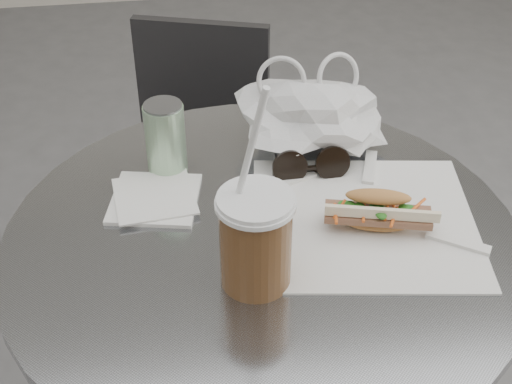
{
  "coord_description": "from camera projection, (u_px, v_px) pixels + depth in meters",
  "views": [
    {
      "loc": [
        -0.13,
        -0.59,
        1.41
      ],
      "look_at": [
        -0.0,
        0.23,
        0.79
      ],
      "focal_mm": 50.0,
      "sensor_mm": 36.0,
      "label": 1
    }
  ],
  "objects": [
    {
      "name": "sunglasses",
      "position": [
        311.0,
        167.0,
        1.14
      ],
      "size": [
        0.13,
        0.03,
        0.06
      ],
      "rotation": [
        0.0,
        0.0,
        0.03
      ],
      "color": "black",
      "rests_on": "cafe_table"
    },
    {
      "name": "sandwich_paper",
      "position": [
        363.0,
        220.0,
        1.06
      ],
      "size": [
        0.37,
        0.36,
        0.0
      ],
      "primitive_type": "cube",
      "rotation": [
        0.0,
        0.0,
        -0.15
      ],
      "color": "white",
      "rests_on": "cafe_table"
    },
    {
      "name": "plastic_bag",
      "position": [
        311.0,
        118.0,
        1.19
      ],
      "size": [
        0.24,
        0.19,
        0.12
      ],
      "primitive_type": null,
      "rotation": [
        0.0,
        0.0,
        0.04
      ],
      "color": "silver",
      "rests_on": "cafe_table"
    },
    {
      "name": "drink_can",
      "position": [
        165.0,
        138.0,
        1.13
      ],
      "size": [
        0.06,
        0.06,
        0.12
      ],
      "color": "#63A761",
      "rests_on": "cafe_table"
    },
    {
      "name": "cafe_table",
      "position": [
        261.0,
        356.0,
        1.21
      ],
      "size": [
        0.76,
        0.76,
        0.74
      ],
      "color": "slate",
      "rests_on": "ground"
    },
    {
      "name": "iced_coffee",
      "position": [
        255.0,
        238.0,
        0.92
      ],
      "size": [
        0.1,
        0.1,
        0.3
      ],
      "color": "brown",
      "rests_on": "cafe_table"
    },
    {
      "name": "banh_mi",
      "position": [
        378.0,
        211.0,
        1.03
      ],
      "size": [
        0.2,
        0.12,
        0.06
      ],
      "rotation": [
        0.0,
        0.0,
        -0.26
      ],
      "color": "#B58644",
      "rests_on": "sandwich_paper"
    },
    {
      "name": "napkin_stack",
      "position": [
        155.0,
        198.0,
        1.1
      ],
      "size": [
        0.16,
        0.16,
        0.01
      ],
      "color": "white",
      "rests_on": "cafe_table"
    },
    {
      "name": "chair_far",
      "position": [
        194.0,
        209.0,
        1.73
      ],
      "size": [
        0.42,
        0.44,
        0.76
      ],
      "rotation": [
        0.0,
        0.0,
        2.82
      ],
      "color": "#2C2C2F",
      "rests_on": "ground"
    }
  ]
}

